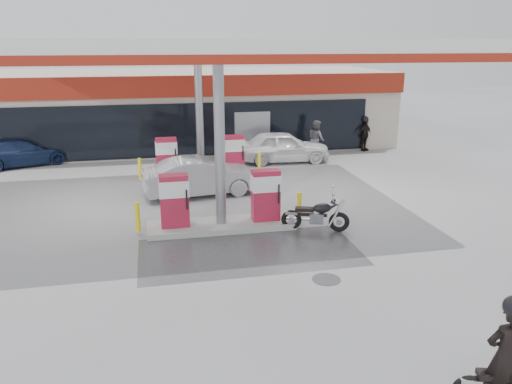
# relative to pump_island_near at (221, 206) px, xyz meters

# --- Properties ---
(ground) EXTENTS (90.00, 90.00, 0.00)m
(ground) POSITION_rel_pump_island_near_xyz_m (0.00, -2.00, -0.71)
(ground) COLOR gray
(ground) RESTS_ON ground
(wet_patch) EXTENTS (6.00, 3.00, 0.00)m
(wet_patch) POSITION_rel_pump_island_near_xyz_m (0.50, -2.00, -0.71)
(wet_patch) COLOR #4C4C4F
(wet_patch) RESTS_ON ground
(drain_cover) EXTENTS (0.70, 0.70, 0.01)m
(drain_cover) POSITION_rel_pump_island_near_xyz_m (2.00, -4.00, -0.71)
(drain_cover) COLOR #38383A
(drain_cover) RESTS_ON ground
(store_building) EXTENTS (22.00, 8.22, 4.00)m
(store_building) POSITION_rel_pump_island_near_xyz_m (0.01, 13.94, 1.30)
(store_building) COLOR #B7AC9A
(store_building) RESTS_ON ground
(canopy) EXTENTS (16.00, 10.02, 5.51)m
(canopy) POSITION_rel_pump_island_near_xyz_m (0.00, 3.00, 4.56)
(canopy) COLOR silver
(canopy) RESTS_ON ground
(pump_island_near) EXTENTS (5.14, 1.30, 1.78)m
(pump_island_near) POSITION_rel_pump_island_near_xyz_m (0.00, 0.00, 0.00)
(pump_island_near) COLOR #9E9E99
(pump_island_near) RESTS_ON ground
(pump_island_far) EXTENTS (5.14, 1.30, 1.78)m
(pump_island_far) POSITION_rel_pump_island_near_xyz_m (0.00, 6.00, 0.00)
(pump_island_far) COLOR #9E9E99
(pump_island_far) RESTS_ON ground
(biker_main) EXTENTS (0.74, 0.56, 1.83)m
(biker_main) POSITION_rel_pump_island_near_xyz_m (3.16, -8.76, 0.21)
(biker_main) COLOR black
(biker_main) RESTS_ON ground
(parked_motorcycle) EXTENTS (2.00, 1.05, 1.07)m
(parked_motorcycle) POSITION_rel_pump_island_near_xyz_m (2.80, -0.81, -0.24)
(parked_motorcycle) COLOR black
(parked_motorcycle) RESTS_ON ground
(sedan_white) EXTENTS (4.46, 1.99, 1.49)m
(sedan_white) POSITION_rel_pump_island_near_xyz_m (4.16, 8.20, 0.03)
(sedan_white) COLOR white
(sedan_white) RESTS_ON ground
(attendant) EXTENTS (0.88, 1.03, 1.86)m
(attendant) POSITION_rel_pump_island_near_xyz_m (6.00, 8.80, 0.22)
(attendant) COLOR #5A5B60
(attendant) RESTS_ON ground
(hatchback_silver) EXTENTS (4.49, 2.04, 1.43)m
(hatchback_silver) POSITION_rel_pump_island_near_xyz_m (-0.22, 3.60, 0.00)
(hatchback_silver) COLOR #93949A
(hatchback_silver) RESTS_ON ground
(parked_car_left) EXTENTS (4.73, 3.28, 1.27)m
(parked_car_left) POSITION_rel_pump_island_near_xyz_m (-7.89, 10.00, -0.07)
(parked_car_left) COLOR #152246
(parked_car_left) RESTS_ON ground
(parked_car_right) EXTENTS (4.04, 2.65, 1.03)m
(parked_car_right) POSITION_rel_pump_island_near_xyz_m (5.27, 12.00, -0.19)
(parked_car_right) COLOR #1A1851
(parked_car_right) RESTS_ON ground
(biker_walking) EXTENTS (1.09, 0.84, 1.72)m
(biker_walking) POSITION_rel_pump_island_near_xyz_m (9.00, 9.80, 0.15)
(biker_walking) COLOR black
(biker_walking) RESTS_ON ground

